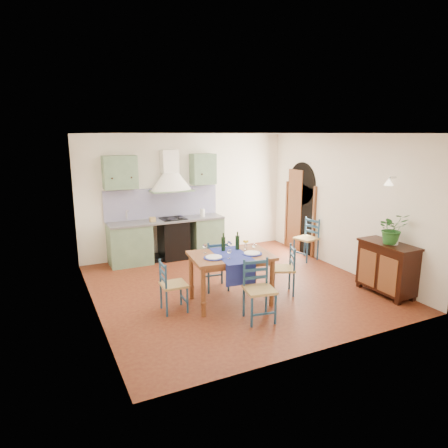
% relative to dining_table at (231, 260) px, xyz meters
% --- Properties ---
extents(floor, '(5.00, 5.00, 0.00)m').
position_rel_dining_table_xyz_m(floor, '(0.38, 0.60, -0.75)').
color(floor, '#4B1810').
rests_on(floor, ground).
extents(back_wall, '(5.00, 0.96, 2.80)m').
position_rel_dining_table_xyz_m(back_wall, '(-0.08, 2.89, 0.30)').
color(back_wall, white).
rests_on(back_wall, ground).
extents(right_wall, '(0.26, 5.00, 2.80)m').
position_rel_dining_table_xyz_m(right_wall, '(2.88, 0.88, 0.59)').
color(right_wall, white).
rests_on(right_wall, ground).
extents(left_wall, '(0.04, 5.00, 2.80)m').
position_rel_dining_table_xyz_m(left_wall, '(-2.12, 0.60, 0.65)').
color(left_wall, white).
rests_on(left_wall, ground).
extents(ceiling, '(5.00, 5.00, 0.01)m').
position_rel_dining_table_xyz_m(ceiling, '(0.38, 0.60, 2.06)').
color(ceiling, white).
rests_on(ceiling, back_wall).
extents(dining_table, '(1.42, 1.09, 1.16)m').
position_rel_dining_table_xyz_m(dining_table, '(0.00, 0.00, 0.00)').
color(dining_table, brown).
rests_on(dining_table, ground).
extents(chair_near, '(0.51, 0.51, 0.93)m').
position_rel_dining_table_xyz_m(chair_near, '(0.09, -0.75, -0.27)').
color(chair_near, navy).
rests_on(chair_near, ground).
extents(chair_far, '(0.49, 0.49, 0.94)m').
position_rel_dining_table_xyz_m(chair_far, '(0.01, 0.64, -0.26)').
color(chair_far, navy).
rests_on(chair_far, ground).
extents(chair_left, '(0.41, 0.41, 0.84)m').
position_rel_dining_table_xyz_m(chair_left, '(-1.01, 0.10, -0.31)').
color(chair_left, navy).
rests_on(chair_left, ground).
extents(chair_right, '(0.53, 0.53, 0.87)m').
position_rel_dining_table_xyz_m(chair_right, '(1.02, -0.05, -0.30)').
color(chair_right, navy).
rests_on(chair_right, ground).
extents(chair_spare, '(0.53, 0.53, 0.94)m').
position_rel_dining_table_xyz_m(chair_spare, '(2.62, 1.38, -0.26)').
color(chair_spare, navy).
rests_on(chair_spare, ground).
extents(sideboard, '(0.50, 1.05, 0.94)m').
position_rel_dining_table_xyz_m(sideboard, '(2.64, -0.86, -0.24)').
color(sideboard, black).
rests_on(sideboard, ground).
extents(potted_plant, '(0.60, 0.56, 0.54)m').
position_rel_dining_table_xyz_m(potted_plant, '(2.65, -0.89, 0.46)').
color(potted_plant, '#235B22').
rests_on(potted_plant, sideboard).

